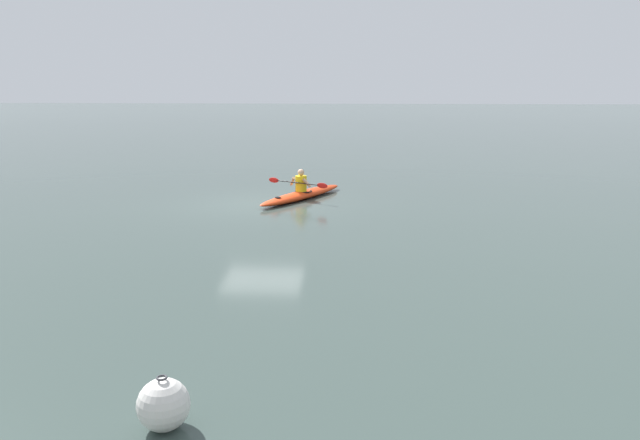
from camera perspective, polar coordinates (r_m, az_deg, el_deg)
ground_plane at (r=18.93m, az=-5.53°, el=1.50°), size 160.00×160.00×0.00m
kayak at (r=19.67m, az=-1.70°, el=2.39°), size 2.67×3.98×0.26m
kayaker at (r=19.53m, az=-1.84°, el=3.57°), size 2.01×1.19×0.72m
mooring_buoy_orange_mid at (r=7.17m, az=-14.49°, el=-16.44°), size 0.59×0.59×0.63m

